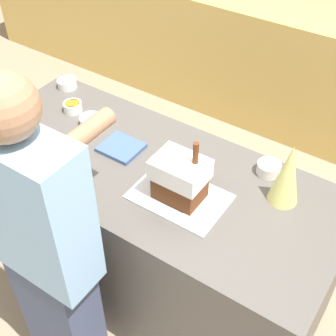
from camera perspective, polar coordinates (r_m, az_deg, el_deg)
The scene contains 12 objects.
ground_plane at distance 2.79m, azimuth -1.87°, elevation -13.68°, with size 12.00×12.00×0.00m, color gray.
back_cabinet_block at distance 3.76m, azimuth 15.27°, elevation 11.38°, with size 6.00×0.60×0.94m.
kitchen_island at distance 2.44m, azimuth -2.10°, elevation -7.83°, with size 1.79×0.77×0.88m.
baking_tray at distance 1.99m, azimuth 1.40°, elevation -3.50°, with size 0.40×0.27×0.01m.
gingerbread_house at distance 1.91m, azimuth 1.47°, elevation -1.22°, with size 0.22×0.16×0.29m.
decorative_tree at distance 1.94m, azimuth 14.39°, elevation -0.70°, with size 0.13×0.13×0.29m.
candy_bowl_front_corner at distance 2.51m, azimuth -11.55°, elevation 7.35°, with size 0.10×0.10×0.05m.
candy_bowl_near_tray_right at distance 2.13m, azimuth 12.19°, elevation 0.03°, with size 0.11×0.11×0.05m.
candy_bowl_near_tray_left at distance 2.39m, azimuth -9.40°, elevation 5.75°, with size 0.11×0.11×0.05m.
candy_bowl_far_left at distance 2.71m, azimuth -12.21°, elevation 10.08°, with size 0.11×0.11×0.05m.
cookbook at distance 2.23m, azimuth -5.73°, elevation 2.50°, with size 0.19×0.17×0.02m.
person at distance 1.89m, azimuth -14.57°, elevation -10.22°, with size 0.43×0.54×1.65m.
Camera 1 is at (0.95, -1.25, 2.31)m, focal length 50.00 mm.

